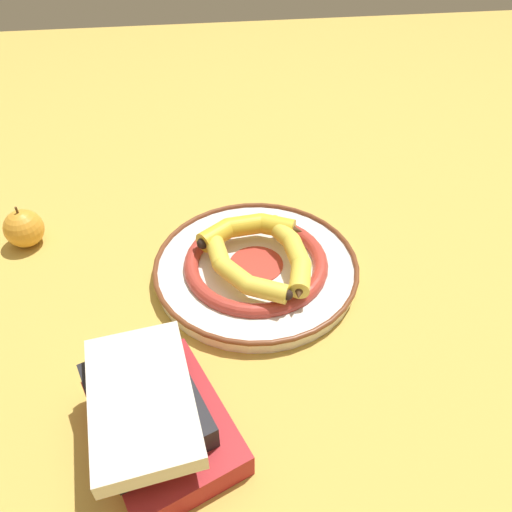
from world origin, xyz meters
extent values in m
plane|color=gold|center=(0.00, 0.00, 0.00)|extent=(2.80, 2.80, 0.00)
cylinder|color=white|center=(0.03, -0.02, 0.01)|extent=(0.34, 0.34, 0.02)
torus|color=#AD382D|center=(0.03, -0.02, 0.03)|extent=(0.24, 0.24, 0.02)
cylinder|color=#AD382D|center=(0.03, -0.02, 0.02)|extent=(0.09, 0.09, 0.00)
torus|color=brown|center=(0.03, -0.02, 0.02)|extent=(0.35, 0.35, 0.01)
cylinder|color=gold|center=(-0.01, -0.08, 0.06)|extent=(0.07, 0.06, 0.04)
cylinder|color=gold|center=(0.04, -0.09, 0.06)|extent=(0.06, 0.04, 0.04)
cylinder|color=gold|center=(0.10, -0.07, 0.06)|extent=(0.07, 0.06, 0.04)
sphere|color=gold|center=(0.01, -0.09, 0.06)|extent=(0.04, 0.04, 0.04)
sphere|color=gold|center=(0.07, -0.09, 0.06)|extent=(0.04, 0.04, 0.04)
cone|color=#472D19|center=(-0.04, -0.07, 0.06)|extent=(0.04, 0.04, 0.03)
sphere|color=black|center=(0.12, -0.05, 0.06)|extent=(0.02, 0.02, 0.02)
cylinder|color=yellow|center=(0.10, -0.03, 0.05)|extent=(0.04, 0.07, 0.03)
cylinder|color=yellow|center=(0.07, 0.03, 0.05)|extent=(0.06, 0.07, 0.03)
cylinder|color=yellow|center=(0.03, 0.07, 0.05)|extent=(0.07, 0.06, 0.03)
sphere|color=yellow|center=(0.09, 0.00, 0.05)|extent=(0.03, 0.03, 0.03)
sphere|color=yellow|center=(0.06, 0.05, 0.05)|extent=(0.03, 0.03, 0.03)
cone|color=#472D19|center=(0.10, -0.06, 0.05)|extent=(0.03, 0.03, 0.02)
sphere|color=black|center=(0.00, 0.08, 0.05)|extent=(0.02, 0.02, 0.02)
cylinder|color=yellow|center=(-0.03, 0.05, 0.05)|extent=(0.05, 0.07, 0.03)
cylinder|color=yellow|center=(-0.03, -0.01, 0.05)|extent=(0.04, 0.06, 0.03)
cylinder|color=yellow|center=(-0.02, -0.07, 0.05)|extent=(0.05, 0.07, 0.03)
sphere|color=yellow|center=(-0.03, 0.02, 0.05)|extent=(0.03, 0.03, 0.03)
sphere|color=yellow|center=(-0.03, -0.04, 0.05)|extent=(0.03, 0.03, 0.03)
cone|color=#472D19|center=(-0.02, 0.08, 0.05)|extent=(0.03, 0.03, 0.02)
sphere|color=black|center=(0.00, -0.09, 0.05)|extent=(0.02, 0.02, 0.02)
cube|color=#AD2328|center=(0.19, 0.25, 0.02)|extent=(0.21, 0.24, 0.04)
cube|color=white|center=(0.19, 0.25, 0.02)|extent=(0.20, 0.23, 0.03)
cube|color=black|center=(0.20, 0.24, 0.06)|extent=(0.17, 0.19, 0.04)
cube|color=white|center=(0.20, 0.24, 0.06)|extent=(0.16, 0.18, 0.03)
cube|color=silver|center=(0.20, 0.26, 0.09)|extent=(0.14, 0.20, 0.02)
cube|color=white|center=(0.20, 0.25, 0.09)|extent=(0.13, 0.20, 0.02)
sphere|color=gold|center=(0.43, -0.16, 0.03)|extent=(0.07, 0.07, 0.07)
cylinder|color=#4C3319|center=(0.43, -0.16, 0.08)|extent=(0.00, 0.00, 0.01)
camera|label=1|loc=(0.12, 0.59, 0.59)|focal=35.00mm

